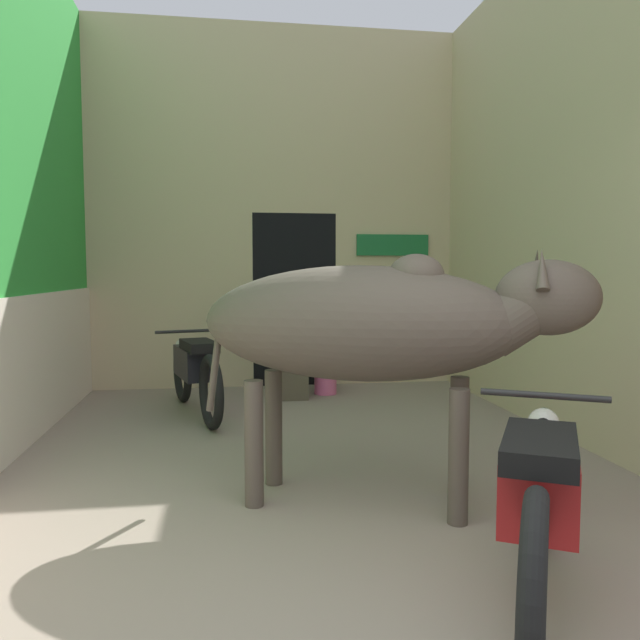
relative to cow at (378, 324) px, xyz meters
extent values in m
cube|color=silver|center=(-2.39, 1.11, -0.47)|extent=(0.03, 5.47, 1.17)
cube|color=#C6B289|center=(-0.28, 3.94, 2.05)|extent=(4.24, 0.18, 2.14)
cube|color=#C6B289|center=(-1.47, 3.94, -0.04)|extent=(1.85, 0.18, 2.03)
cube|color=#C6B289|center=(1.14, 3.94, -0.04)|extent=(1.41, 0.18, 2.03)
cube|color=black|center=(-0.05, 4.30, -0.04)|extent=(0.98, 0.90, 2.03)
cube|color=#196633|center=(1.13, 3.83, 0.61)|extent=(0.88, 0.03, 0.25)
cube|color=#C6B289|center=(1.93, 1.11, 1.04)|extent=(0.18, 5.47, 4.18)
ellipsoid|color=#4C4238|center=(-0.10, 0.04, 0.00)|extent=(1.98, 1.33, 0.67)
ellipsoid|color=#4C4238|center=(0.20, -0.08, 0.28)|extent=(0.40, 0.38, 0.25)
cylinder|color=#4C4238|center=(0.69, -0.27, 0.06)|extent=(0.52, 0.45, 0.44)
ellipsoid|color=#4C4238|center=(0.85, -0.34, 0.16)|extent=(0.64, 0.53, 0.41)
cylinder|color=#4C4238|center=(-0.92, 0.36, -0.23)|extent=(0.14, 0.09, 0.66)
cylinder|color=#4C4238|center=(0.50, 0.01, -0.69)|extent=(0.11, 0.11, 0.73)
cylinder|color=#4C4238|center=(0.36, -0.35, -0.69)|extent=(0.11, 0.11, 0.73)
cylinder|color=#4C4238|center=(-0.57, 0.43, -0.69)|extent=(0.11, 0.11, 0.73)
cylinder|color=#4C4238|center=(-0.71, 0.07, -0.69)|extent=(0.11, 0.11, 0.73)
cone|color=#473D33|center=(0.86, -0.18, 0.32)|extent=(0.13, 0.18, 0.25)
cone|color=#473D33|center=(0.76, -0.45, 0.32)|extent=(0.13, 0.18, 0.25)
torus|color=black|center=(0.09, -1.70, -0.71)|extent=(0.40, 0.63, 0.68)
torus|color=black|center=(0.69, -0.64, -0.71)|extent=(0.40, 0.63, 0.68)
cube|color=maroon|center=(0.39, -1.17, -0.53)|extent=(0.57, 0.72, 0.28)
cube|color=black|center=(0.30, -1.33, -0.35)|extent=(0.49, 0.60, 0.09)
cylinder|color=black|center=(0.62, -0.75, -0.28)|extent=(0.52, 0.31, 0.03)
sphere|color=silver|center=(0.66, -0.68, -0.44)|extent=(0.15, 0.15, 0.15)
torus|color=black|center=(-0.99, 1.88, -0.73)|extent=(0.25, 0.65, 0.65)
torus|color=black|center=(-1.31, 3.08, -0.73)|extent=(0.25, 0.65, 0.65)
cube|color=black|center=(-1.15, 2.48, -0.56)|extent=(0.45, 0.73, 0.28)
cube|color=black|center=(-1.11, 2.30, -0.38)|extent=(0.39, 0.59, 0.09)
cylinder|color=black|center=(-1.28, 2.94, -0.30)|extent=(0.57, 0.18, 0.03)
sphere|color=silver|center=(-1.30, 3.03, -0.46)|extent=(0.15, 0.15, 0.15)
cube|color=brown|center=(-0.16, 3.00, -0.85)|extent=(0.29, 0.14, 0.41)
cube|color=brown|center=(-0.16, 3.09, -0.59)|extent=(0.29, 0.32, 0.11)
cube|color=beige|center=(-0.16, 3.16, -0.34)|extent=(0.42, 0.20, 0.50)
sphere|color=tan|center=(-0.16, 3.16, 0.01)|extent=(0.20, 0.20, 0.20)
cylinder|color=#DB6093|center=(0.22, 3.28, -0.86)|extent=(0.25, 0.25, 0.38)
cylinder|color=#DB6093|center=(0.22, 3.28, -0.66)|extent=(0.35, 0.35, 0.04)
camera|label=1|loc=(-0.86, -3.46, 0.30)|focal=35.00mm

